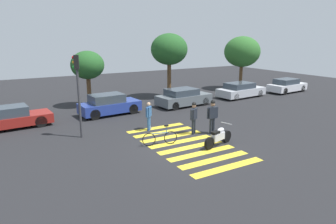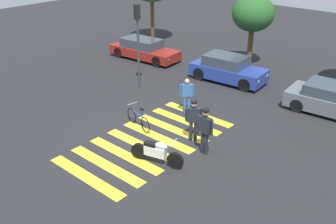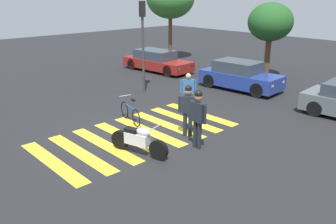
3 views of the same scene
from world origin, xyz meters
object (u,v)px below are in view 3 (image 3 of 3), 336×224
object	(u,v)px
police_motorcycle	(138,140)
pedestrian_bystander	(188,90)
leaning_bicycle	(130,113)
officer_on_foot	(188,107)
traffic_light_pole	(143,32)
car_maroon_wagon	(157,61)
car_blue_hatchback	(240,76)
officer_by_motorcycle	(198,114)

from	to	relation	value
police_motorcycle	pedestrian_bystander	world-z (taller)	pedestrian_bystander
leaning_bicycle	officer_on_foot	world-z (taller)	officer_on_foot
police_motorcycle	traffic_light_pole	xyz separation A→B (m)	(-5.43, 4.61, 2.43)
pedestrian_bystander	car_maroon_wagon	bearing A→B (deg)	147.93
officer_on_foot	car_maroon_wagon	bearing A→B (deg)	144.59
officer_on_foot	leaning_bicycle	bearing A→B (deg)	-165.77
police_motorcycle	officer_on_foot	xyz separation A→B (m)	(0.01, 2.11, 0.59)
car_maroon_wagon	car_blue_hatchback	world-z (taller)	car_blue_hatchback
officer_by_motorcycle	pedestrian_bystander	world-z (taller)	officer_by_motorcycle
car_maroon_wagon	car_blue_hatchback	size ratio (longest dim) A/B	1.14
traffic_light_pole	police_motorcycle	bearing A→B (deg)	-40.33
car_maroon_wagon	police_motorcycle	bearing A→B (deg)	-43.69
car_maroon_wagon	car_blue_hatchback	bearing A→B (deg)	1.68
leaning_bicycle	traffic_light_pole	size ratio (longest dim) A/B	0.40
officer_by_motorcycle	car_maroon_wagon	size ratio (longest dim) A/B	0.40
car_blue_hatchback	police_motorcycle	bearing A→B (deg)	-73.39
police_motorcycle	car_blue_hatchback	size ratio (longest dim) A/B	0.48
leaning_bicycle	car_maroon_wagon	xyz separation A→B (m)	(-6.26, 6.77, 0.25)
officer_on_foot	police_motorcycle	bearing A→B (deg)	-90.39
officer_on_foot	car_maroon_wagon	size ratio (longest dim) A/B	0.38
leaning_bicycle	car_blue_hatchback	xyz separation A→B (m)	(-0.12, 6.96, 0.31)
car_maroon_wagon	pedestrian_bystander	bearing A→B (deg)	-32.07
leaning_bicycle	officer_on_foot	distance (m)	2.57
officer_by_motorcycle	pedestrian_bystander	bearing A→B (deg)	138.95
police_motorcycle	leaning_bicycle	world-z (taller)	police_motorcycle
pedestrian_bystander	officer_by_motorcycle	bearing A→B (deg)	-41.05
officer_on_foot	traffic_light_pole	size ratio (longest dim) A/B	0.42
pedestrian_bystander	car_blue_hatchback	xyz separation A→B (m)	(-0.75, 4.49, -0.24)
officer_on_foot	traffic_light_pole	world-z (taller)	traffic_light_pole
pedestrian_bystander	car_blue_hatchback	distance (m)	4.56
pedestrian_bystander	traffic_light_pole	distance (m)	4.20
police_motorcycle	pedestrian_bystander	size ratio (longest dim) A/B	1.24
police_motorcycle	pedestrian_bystander	bearing A→B (deg)	114.11
pedestrian_bystander	officer_on_foot	bearing A→B (deg)	-46.02
leaning_bicycle	officer_by_motorcycle	world-z (taller)	officer_by_motorcycle
police_motorcycle	leaning_bicycle	bearing A→B (deg)	148.03
car_blue_hatchback	traffic_light_pole	size ratio (longest dim) A/B	0.97
traffic_light_pole	officer_on_foot	bearing A→B (deg)	-24.68
officer_by_motorcycle	car_blue_hatchback	xyz separation A→B (m)	(-3.42, 6.82, -0.43)
car_blue_hatchback	traffic_light_pole	distance (m)	5.30
leaning_bicycle	car_blue_hatchback	distance (m)	6.96
car_maroon_wagon	traffic_light_pole	distance (m)	5.38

